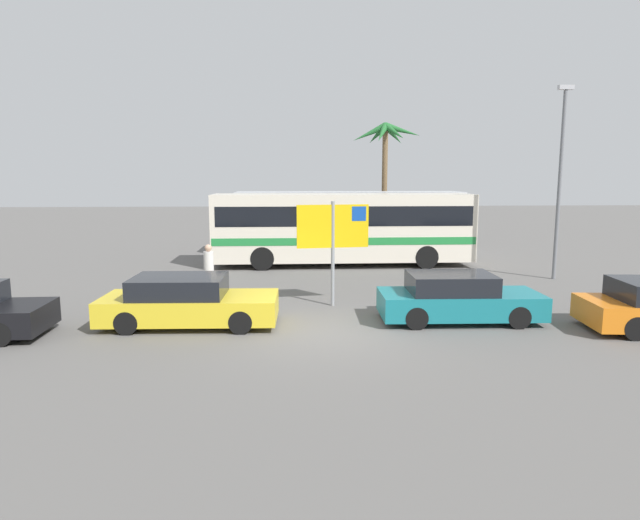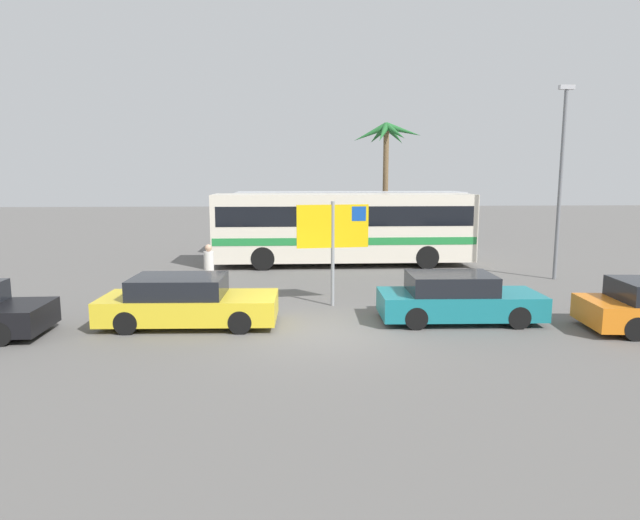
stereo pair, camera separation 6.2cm
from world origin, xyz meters
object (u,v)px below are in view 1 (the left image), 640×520
object	(u,v)px
bus_rear_coach	(349,219)
car_teal	(457,298)
ferry_sign	(334,230)
bus_front_coach	(343,226)
pedestrian_by_bus	(209,266)
car_yellow	(187,302)

from	to	relation	value
bus_rear_coach	car_teal	xyz separation A→B (m)	(1.53, -13.23, -1.15)
bus_rear_coach	ferry_sign	distance (m)	11.35
bus_front_coach	car_teal	distance (m)	9.97
bus_front_coach	bus_rear_coach	size ratio (longest dim) A/B	1.00
ferry_sign	car_teal	distance (m)	4.14
car_teal	pedestrian_by_bus	xyz separation A→B (m)	(-7.19, 3.36, 0.41)
bus_rear_coach	car_teal	distance (m)	13.37
car_teal	bus_front_coach	bearing A→B (deg)	104.40
car_teal	pedestrian_by_bus	distance (m)	7.95
bus_front_coach	bus_rear_coach	bearing A→B (deg)	79.49
ferry_sign	pedestrian_by_bus	size ratio (longest dim) A/B	1.82
car_yellow	bus_rear_coach	bearing A→B (deg)	68.28
bus_front_coach	pedestrian_by_bus	size ratio (longest dim) A/B	6.45
bus_front_coach	pedestrian_by_bus	distance (m)	8.08
bus_rear_coach	pedestrian_by_bus	bearing A→B (deg)	-119.83
car_teal	car_yellow	bearing A→B (deg)	-178.36
ferry_sign	bus_front_coach	bearing A→B (deg)	75.27
bus_rear_coach	pedestrian_by_bus	size ratio (longest dim) A/B	6.45
bus_rear_coach	car_yellow	world-z (taller)	bus_rear_coach
bus_rear_coach	bus_front_coach	bearing A→B (deg)	-100.51
car_yellow	pedestrian_by_bus	distance (m)	3.39
bus_rear_coach	car_yellow	distance (m)	14.48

